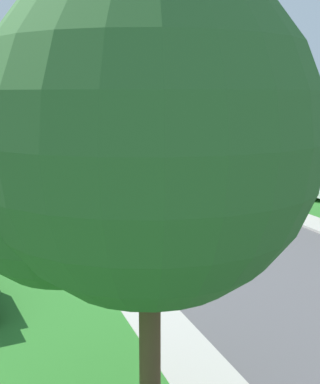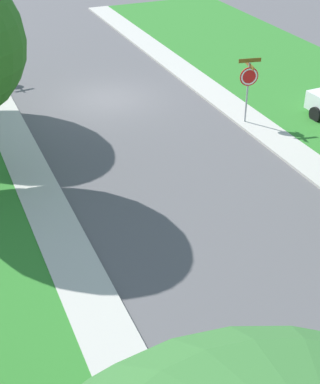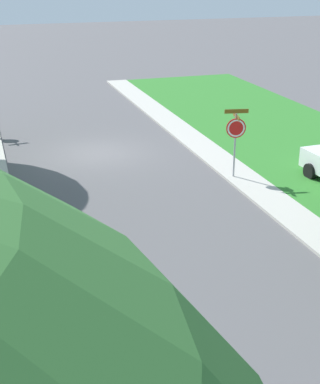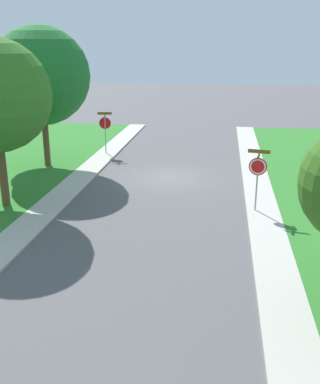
{
  "view_description": "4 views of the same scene",
  "coord_description": "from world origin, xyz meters",
  "px_view_note": "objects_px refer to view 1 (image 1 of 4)",
  "views": [
    {
      "loc": [
        8.48,
        29.49,
        5.44
      ],
      "look_at": [
        1.46,
        9.99,
        1.4
      ],
      "focal_mm": 47.07,
      "sensor_mm": 36.0,
      "label": 1
    },
    {
      "loc": [
        7.35,
        23.2,
        9.94
      ],
      "look_at": [
        1.89,
        10.43,
        1.4
      ],
      "focal_mm": 53.39,
      "sensor_mm": 36.0,
      "label": 2
    },
    {
      "loc": [
        4.82,
        24.08,
        7.86
      ],
      "look_at": [
        -0.12,
        8.59,
        1.4
      ],
      "focal_mm": 54.07,
      "sensor_mm": 36.0,
      "label": 3
    },
    {
      "loc": [
        -2.81,
        23.56,
        6.96
      ],
      "look_at": [
        -0.48,
        6.77,
        1.4
      ],
      "focal_mm": 42.44,
      "sensor_mm": 36.0,
      "label": 4
    }
  ],
  "objects_px": {
    "stop_sign_near_corner": "(39,148)",
    "tree_corner_large": "(126,147)",
    "stop_sign_far_corner": "(227,160)",
    "tree_sidewalk_mid": "(12,110)",
    "car_white_behind_trees": "(309,180)"
  },
  "relations": [
    {
      "from": "car_white_behind_trees",
      "to": "tree_corner_large",
      "type": "relative_size",
      "value": 0.59
    },
    {
      "from": "stop_sign_far_corner",
      "to": "stop_sign_near_corner",
      "type": "bearing_deg",
      "value": -46.79
    },
    {
      "from": "tree_corner_large",
      "to": "tree_sidewalk_mid",
      "type": "distance_m",
      "value": 16.69
    },
    {
      "from": "tree_corner_large",
      "to": "stop_sign_near_corner",
      "type": "bearing_deg",
      "value": -93.38
    },
    {
      "from": "stop_sign_near_corner",
      "to": "tree_sidewalk_mid",
      "type": "bearing_deg",
      "value": 77.81
    },
    {
      "from": "stop_sign_near_corner",
      "to": "stop_sign_far_corner",
      "type": "height_order",
      "value": "same"
    },
    {
      "from": "stop_sign_far_corner",
      "to": "tree_sidewalk_mid",
      "type": "relative_size",
      "value": 0.38
    },
    {
      "from": "tree_corner_large",
      "to": "car_white_behind_trees",
      "type": "bearing_deg",
      "value": -134.07
    },
    {
      "from": "stop_sign_near_corner",
      "to": "car_white_behind_trees",
      "type": "distance_m",
      "value": 17.61
    },
    {
      "from": "stop_sign_near_corner",
      "to": "tree_corner_large",
      "type": "height_order",
      "value": "tree_corner_large"
    },
    {
      "from": "stop_sign_near_corner",
      "to": "car_white_behind_trees",
      "type": "height_order",
      "value": "stop_sign_near_corner"
    },
    {
      "from": "stop_sign_near_corner",
      "to": "tree_corner_large",
      "type": "relative_size",
      "value": 0.37
    },
    {
      "from": "car_white_behind_trees",
      "to": "tree_sidewalk_mid",
      "type": "xyz_separation_m",
      "value": [
        15.08,
        -1.74,
        3.86
      ]
    },
    {
      "from": "stop_sign_far_corner",
      "to": "tree_sidewalk_mid",
      "type": "bearing_deg",
      "value": 2.78
    },
    {
      "from": "tree_sidewalk_mid",
      "to": "tree_corner_large",
      "type": "bearing_deg",
      "value": 92.13
    }
  ]
}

